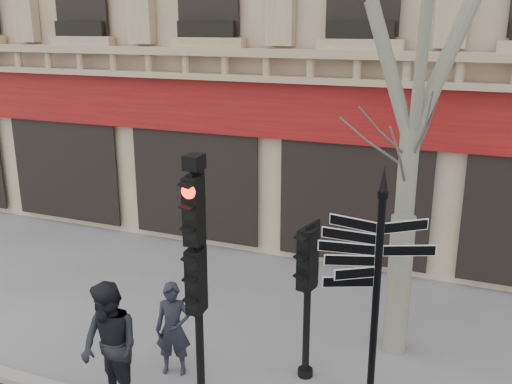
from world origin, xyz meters
TOP-DOWN VIEW (x-y plane):
  - fingerpost at (1.46, -0.17)m, footprint 1.89×1.89m
  - traffic_signal_main at (-0.93, -0.75)m, footprint 0.44×0.33m
  - traffic_signal_secondary at (0.30, 0.50)m, footprint 0.47×0.38m
  - pedestrian_a at (-1.70, -0.20)m, footprint 0.66×0.54m
  - pedestrian_b at (-2.10, -1.30)m, footprint 1.15×1.03m

SIDE VIEW (x-z plane):
  - pedestrian_a at x=-1.70m, z-range 0.00..1.57m
  - pedestrian_b at x=-2.10m, z-range 0.00..1.97m
  - traffic_signal_secondary at x=0.30m, z-range 0.50..3.03m
  - traffic_signal_main at x=-0.93m, z-range 0.50..4.31m
  - fingerpost at x=1.46m, z-range 0.64..4.39m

